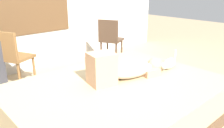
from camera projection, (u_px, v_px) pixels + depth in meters
name	position (u px, v px, depth m)	size (l,w,h in m)	color
ground_plane	(120.00, 120.00, 2.62)	(16.00, 16.00, 0.00)	tan
bed	(118.00, 103.00, 2.54)	(2.25, 1.71, 0.45)	brown
person_lying	(124.00, 69.00, 2.56)	(0.94, 0.42, 0.34)	#CCB299
cat	(169.00, 64.00, 2.89)	(0.36, 0.15, 0.21)	silver
chair_by_desk	(13.00, 55.00, 3.27)	(0.50, 0.50, 0.86)	brown
chair_spare	(110.00, 38.00, 4.33)	(0.51, 0.51, 0.86)	#4C3828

